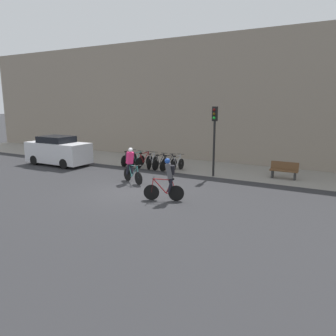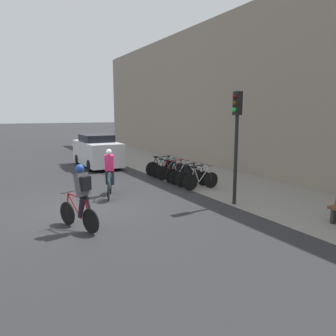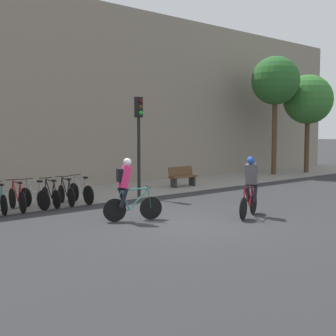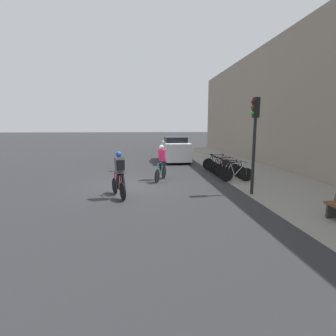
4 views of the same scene
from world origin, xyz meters
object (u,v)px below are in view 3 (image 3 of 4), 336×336
cyclist_grey (251,184)px  traffic_light_pole (139,128)px  parked_bike_3 (34,197)px  parked_bike_6 (81,192)px  parked_bike_5 (66,194)px  parked_bike_2 (17,198)px  bench (182,176)px  cyclist_pink (127,188)px  parked_bike_4 (51,195)px

cyclist_grey → traffic_light_pole: 5.43m
parked_bike_3 → traffic_light_pole: 4.66m
parked_bike_6 → parked_bike_5: bearing=-180.0°
parked_bike_6 → traffic_light_pole: (2.37, -0.26, 2.20)m
parked_bike_2 → bench: 8.22m
cyclist_grey → parked_bike_2: bearing=131.2°
parked_bike_6 → bench: size_ratio=1.17×
parked_bike_6 → traffic_light_pole: 3.24m
cyclist_pink → bench: 8.05m
parked_bike_2 → parked_bike_4: (1.16, -0.00, -0.02)m
cyclist_pink → cyclist_grey: (3.17, -1.83, 0.00)m
cyclist_grey → parked_bike_4: bearing=123.5°
parked_bike_6 → cyclist_pink: bearing=-101.4°
cyclist_grey → bench: 7.30m
parked_bike_2 → parked_bike_5: (1.73, -0.00, -0.01)m
parked_bike_4 → parked_bike_5: parked_bike_5 is taller
parked_bike_4 → bench: size_ratio=1.12×
cyclist_pink → cyclist_grey: 3.66m
parked_bike_5 → bench: size_ratio=1.12×
cyclist_pink → parked_bike_5: cyclist_pink is taller
cyclist_pink → parked_bike_2: size_ratio=1.06×
parked_bike_2 → parked_bike_5: parked_bike_2 is taller
parked_bike_5 → bench: 6.50m
parked_bike_6 → cyclist_grey: bearing=-65.8°
cyclist_grey → parked_bike_3: cyclist_grey is taller
cyclist_pink → parked_bike_2: cyclist_pink is taller
bench → traffic_light_pole: bearing=-159.9°
cyclist_grey → parked_bike_6: cyclist_grey is taller
parked_bike_3 → parked_bike_6: bearing=-0.0°
parked_bike_2 → parked_bike_4: 1.16m
parked_bike_3 → parked_bike_5: size_ratio=1.00×
bench → parked_bike_4: bearing=-171.7°
cyclist_pink → parked_bike_3: 3.78m
cyclist_pink → parked_bike_3: cyclist_pink is taller
cyclist_grey → traffic_light_pole: size_ratio=0.47×
cyclist_pink → traffic_light_pole: size_ratio=0.47×
cyclist_pink → bench: (6.57, 4.62, -0.49)m
parked_bike_2 → traffic_light_pole: size_ratio=0.44×
parked_bike_2 → bench: (8.16, 1.02, 0.06)m
cyclist_pink → parked_bike_2: bearing=113.8°
parked_bike_5 → traffic_light_pole: traffic_light_pole is taller
cyclist_pink → parked_bike_3: (-1.01, 3.60, -0.55)m
parked_bike_3 → parked_bike_4: (0.58, -0.00, -0.01)m
parked_bike_6 → traffic_light_pole: size_ratio=0.44×
bench → parked_bike_6: bearing=-170.1°
parked_bike_4 → parked_bike_6: 1.16m
bench → parked_bike_2: bearing=-172.9°
parked_bike_3 → bench: 7.64m
traffic_light_pole → bench: bearing=20.1°
cyclist_pink → bench: size_ratio=1.25×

